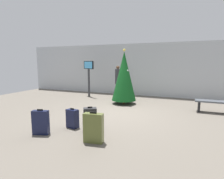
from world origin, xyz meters
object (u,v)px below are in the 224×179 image
at_px(flight_info_kiosk, 89,72).
at_px(suitcase_0, 41,122).
at_px(waiting_bench, 213,104).
at_px(suitcase_3, 72,119).
at_px(holiday_tree, 124,76).
at_px(traveller_0, 118,81).
at_px(suitcase_1, 90,120).
at_px(suitcase_2, 93,128).

bearing_deg(flight_info_kiosk, suitcase_0, -73.49).
relative_size(waiting_bench, suitcase_3, 2.14).
bearing_deg(holiday_tree, waiting_bench, -3.42).
height_order(waiting_bench, suitcase_0, suitcase_0).
height_order(traveller_0, suitcase_3, traveller_0).
relative_size(suitcase_1, suitcase_2, 0.94).
bearing_deg(traveller_0, flight_info_kiosk, -173.48).
bearing_deg(traveller_0, waiting_bench, -19.20).
bearing_deg(suitcase_0, waiting_bench, 43.04).
bearing_deg(waiting_bench, traveller_0, 160.80).
xyz_separation_m(suitcase_0, suitcase_2, (1.59, 0.08, 0.03)).
bearing_deg(traveller_0, suitcase_3, -84.86).
bearing_deg(waiting_bench, suitcase_1, -133.92).
bearing_deg(suitcase_0, suitcase_2, 2.89).
height_order(flight_info_kiosk, suitcase_0, flight_info_kiosk).
xyz_separation_m(suitcase_2, suitcase_3, (-1.09, 0.70, -0.09)).
relative_size(suitcase_0, suitcase_3, 1.18).
height_order(flight_info_kiosk, traveller_0, flight_info_kiosk).
distance_m(holiday_tree, suitcase_1, 3.96).
bearing_deg(holiday_tree, traveller_0, 121.17).
bearing_deg(holiday_tree, suitcase_2, -80.78).
relative_size(suitcase_1, suitcase_3, 1.21).
height_order(flight_info_kiosk, suitcase_2, flight_info_kiosk).
xyz_separation_m(flight_info_kiosk, suitcase_1, (2.84, -5.00, -1.09)).
xyz_separation_m(waiting_bench, suitcase_0, (-4.61, -4.31, -0.02)).
xyz_separation_m(holiday_tree, waiting_bench, (3.75, -0.22, -0.97)).
xyz_separation_m(holiday_tree, traveller_0, (-0.83, 1.37, -0.37)).
bearing_deg(suitcase_3, traveller_0, 95.14).
bearing_deg(traveller_0, suitcase_0, -90.35).
bearing_deg(flight_info_kiosk, waiting_bench, -12.49).
bearing_deg(suitcase_2, flight_info_kiosk, 120.23).
distance_m(holiday_tree, suitcase_0, 4.72).
height_order(holiday_tree, suitcase_1, holiday_tree).
xyz_separation_m(flight_info_kiosk, traveller_0, (1.73, 0.20, -0.48)).
relative_size(holiday_tree, suitcase_3, 4.32).
height_order(holiday_tree, flight_info_kiosk, holiday_tree).
distance_m(waiting_bench, suitcase_3, 5.42).
bearing_deg(waiting_bench, suitcase_0, -136.96).
relative_size(traveller_0, suitcase_2, 2.31).
bearing_deg(traveller_0, holiday_tree, -58.83).
bearing_deg(suitcase_3, holiday_tree, 84.40).
bearing_deg(waiting_bench, suitcase_3, -139.42).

